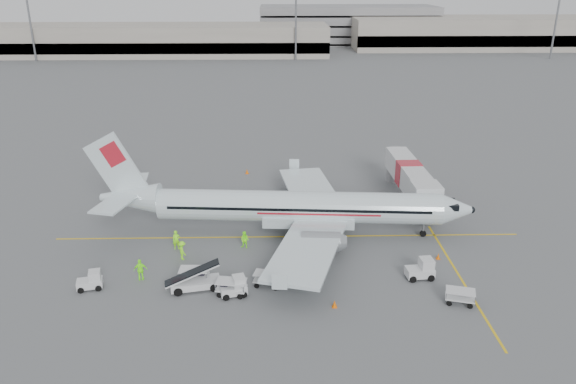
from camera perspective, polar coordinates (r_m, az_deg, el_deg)
name	(u,v)px	position (r m, az deg, el deg)	size (l,w,h in m)	color
ground	(288,237)	(53.66, 0.05, -4.56)	(360.00, 360.00, 0.00)	#56595B
stripe_lead	(288,237)	(53.66, 0.05, -4.56)	(44.00, 0.20, 0.01)	yellow
stripe_cross	(460,277)	(48.99, 17.07, -8.27)	(0.20, 20.00, 0.01)	yellow
terminal_west	(148,40)	(183.43, -14.04, 14.76)	(110.00, 22.00, 9.00)	gray
terminal_east	(486,33)	(206.79, 19.47, 15.02)	(90.00, 26.00, 10.00)	gray
parking_garage	(347,23)	(210.56, 6.05, 16.70)	(62.00, 24.00, 14.00)	slate
treeline	(277,31)	(224.21, -1.09, 16.06)	(300.00, 3.00, 6.00)	black
mast_west	(30,21)	(180.38, -24.74, 15.49)	(3.20, 1.20, 22.00)	slate
mast_center	(296,21)	(166.86, 0.81, 17.02)	(3.20, 1.20, 22.00)	slate
mast_east	(556,20)	(185.46, 25.60, 15.47)	(3.20, 1.20, 22.00)	slate
aircraft	(299,187)	(52.34, 1.11, 0.53)	(35.15, 27.55, 9.69)	silver
jet_bridge	(408,182)	(62.77, 12.08, 1.04)	(3.11, 16.58, 4.35)	silver
belt_loader	(195,273)	(45.21, -9.45, -8.13)	(5.20, 1.95, 2.82)	silver
tug_fore	(420,269)	(47.59, 13.26, -7.59)	(2.25, 1.29, 1.74)	silver
tug_mid	(233,286)	(44.27, -5.58, -9.52)	(2.05, 1.17, 1.58)	silver
tug_aft	(89,280)	(47.62, -19.54, -8.45)	(1.95, 1.12, 1.51)	silver
cart_loaded_a	(194,275)	(46.52, -9.51, -8.36)	(2.35, 1.39, 1.23)	silver
cart_loaded_b	(231,287)	(44.51, -5.77, -9.63)	(2.32, 1.37, 1.21)	silver
cart_empty_a	(268,279)	(45.47, -2.09, -8.86)	(2.18, 1.29, 1.14)	silver
cart_empty_b	(460,297)	(45.15, 17.07, -10.14)	(2.16, 1.28, 1.13)	silver
cone_nose	(438,256)	(51.27, 15.02, -6.30)	(0.34, 0.34, 0.55)	#FC6505
cone_port	(247,171)	(70.48, -4.19, 2.11)	(0.39, 0.39, 0.64)	#FC6505
cone_stbd	(335,304)	(43.04, 4.75, -11.24)	(0.37, 0.37, 0.61)	#FC6505
crew_a	(176,240)	(51.97, -11.28, -4.80)	(0.66, 0.43, 1.80)	#82F917
crew_b	(245,240)	(51.35, -4.41, -4.87)	(0.79, 0.61, 1.62)	#82F917
crew_c	(182,250)	(50.09, -10.69, -5.85)	(1.11, 0.64, 1.72)	#82F917
crew_d	(141,270)	(47.60, -14.75, -7.65)	(1.09, 0.45, 1.86)	#82F917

